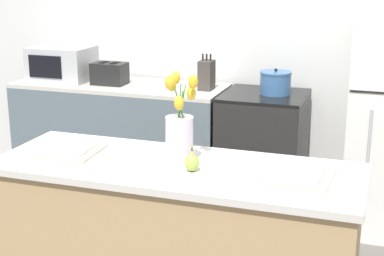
{
  "coord_description": "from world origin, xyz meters",
  "views": [
    {
      "loc": [
        0.94,
        -2.53,
        1.83
      ],
      "look_at": [
        0.0,
        0.25,
        1.01
      ],
      "focal_mm": 55.0,
      "sensor_mm": 36.0,
      "label": 1
    }
  ],
  "objects_px": {
    "pear_figurine": "(192,162)",
    "knife_block": "(207,75)",
    "toaster": "(110,73)",
    "microwave": "(62,63)",
    "plate_setting_left": "(69,150)",
    "stove_range": "(262,154)",
    "flower_vase": "(180,131)",
    "cooking_pot": "(275,83)",
    "plate_setting_right": "(298,176)"
  },
  "relations": [
    {
      "from": "stove_range",
      "to": "microwave",
      "type": "distance_m",
      "value": 1.77
    },
    {
      "from": "flower_vase",
      "to": "microwave",
      "type": "distance_m",
      "value": 2.2
    },
    {
      "from": "plate_setting_left",
      "to": "toaster",
      "type": "relative_size",
      "value": 1.14
    },
    {
      "from": "microwave",
      "to": "stove_range",
      "type": "bearing_deg",
      "value": 0.02
    },
    {
      "from": "toaster",
      "to": "microwave",
      "type": "height_order",
      "value": "microwave"
    },
    {
      "from": "stove_range",
      "to": "flower_vase",
      "type": "height_order",
      "value": "flower_vase"
    },
    {
      "from": "plate_setting_right",
      "to": "cooking_pot",
      "type": "relative_size",
      "value": 1.4
    },
    {
      "from": "flower_vase",
      "to": "knife_block",
      "type": "relative_size",
      "value": 1.65
    },
    {
      "from": "pear_figurine",
      "to": "knife_block",
      "type": "height_order",
      "value": "knife_block"
    },
    {
      "from": "plate_setting_left",
      "to": "flower_vase",
      "type": "bearing_deg",
      "value": 4.53
    },
    {
      "from": "flower_vase",
      "to": "pear_figurine",
      "type": "height_order",
      "value": "flower_vase"
    },
    {
      "from": "cooking_pot",
      "to": "knife_block",
      "type": "distance_m",
      "value": 0.52
    },
    {
      "from": "plate_setting_left",
      "to": "stove_range",
      "type": "bearing_deg",
      "value": 66.5
    },
    {
      "from": "flower_vase",
      "to": "cooking_pot",
      "type": "distance_m",
      "value": 1.58
    },
    {
      "from": "stove_range",
      "to": "knife_block",
      "type": "bearing_deg",
      "value": 179.16
    },
    {
      "from": "pear_figurine",
      "to": "knife_block",
      "type": "xyz_separation_m",
      "value": [
        -0.45,
        1.66,
        0.1
      ]
    },
    {
      "from": "toaster",
      "to": "cooking_pot",
      "type": "distance_m",
      "value": 1.3
    },
    {
      "from": "flower_vase",
      "to": "knife_block",
      "type": "distance_m",
      "value": 1.59
    },
    {
      "from": "plate_setting_right",
      "to": "cooking_pot",
      "type": "xyz_separation_m",
      "value": [
        -0.42,
        1.61,
        0.1
      ]
    },
    {
      "from": "stove_range",
      "to": "plate_setting_right",
      "type": "distance_m",
      "value": 1.72
    },
    {
      "from": "stove_range",
      "to": "microwave",
      "type": "bearing_deg",
      "value": -179.98
    },
    {
      "from": "pear_figurine",
      "to": "plate_setting_left",
      "type": "distance_m",
      "value": 0.7
    },
    {
      "from": "plate_setting_left",
      "to": "cooking_pot",
      "type": "bearing_deg",
      "value": 64.67
    },
    {
      "from": "microwave",
      "to": "flower_vase",
      "type": "bearing_deg",
      "value": -44.47
    },
    {
      "from": "flower_vase",
      "to": "microwave",
      "type": "height_order",
      "value": "flower_vase"
    },
    {
      "from": "pear_figurine",
      "to": "toaster",
      "type": "relative_size",
      "value": 0.41
    },
    {
      "from": "pear_figurine",
      "to": "plate_setting_right",
      "type": "bearing_deg",
      "value": 7.89
    },
    {
      "from": "toaster",
      "to": "microwave",
      "type": "relative_size",
      "value": 0.58
    },
    {
      "from": "cooking_pot",
      "to": "microwave",
      "type": "height_order",
      "value": "microwave"
    },
    {
      "from": "toaster",
      "to": "cooking_pot",
      "type": "height_order",
      "value": "cooking_pot"
    },
    {
      "from": "pear_figurine",
      "to": "plate_setting_right",
      "type": "distance_m",
      "value": 0.49
    },
    {
      "from": "knife_block",
      "to": "stove_range",
      "type": "bearing_deg",
      "value": -0.84
    },
    {
      "from": "plate_setting_right",
      "to": "stove_range",
      "type": "bearing_deg",
      "value": 107.17
    },
    {
      "from": "plate_setting_right",
      "to": "flower_vase",
      "type": "bearing_deg",
      "value": 175.43
    },
    {
      "from": "flower_vase",
      "to": "toaster",
      "type": "height_order",
      "value": "flower_vase"
    },
    {
      "from": "plate_setting_right",
      "to": "microwave",
      "type": "relative_size",
      "value": 0.67
    },
    {
      "from": "knife_block",
      "to": "flower_vase",
      "type": "bearing_deg",
      "value": -77.37
    },
    {
      "from": "knife_block",
      "to": "cooking_pot",
      "type": "bearing_deg",
      "value": 2.02
    },
    {
      "from": "stove_range",
      "to": "knife_block",
      "type": "distance_m",
      "value": 0.72
    },
    {
      "from": "microwave",
      "to": "knife_block",
      "type": "bearing_deg",
      "value": 0.34
    },
    {
      "from": "stove_range",
      "to": "plate_setting_left",
      "type": "height_order",
      "value": "stove_range"
    },
    {
      "from": "pear_figurine",
      "to": "plate_setting_left",
      "type": "xyz_separation_m",
      "value": [
        -0.69,
        0.07,
        -0.04
      ]
    },
    {
      "from": "plate_setting_left",
      "to": "plate_setting_right",
      "type": "relative_size",
      "value": 1.0
    },
    {
      "from": "plate_setting_right",
      "to": "toaster",
      "type": "distance_m",
      "value": 2.31
    },
    {
      "from": "plate_setting_left",
      "to": "microwave",
      "type": "xyz_separation_m",
      "value": [
        -0.98,
        1.59,
        0.15
      ]
    },
    {
      "from": "stove_range",
      "to": "knife_block",
      "type": "xyz_separation_m",
      "value": [
        -0.44,
        0.01,
        0.57
      ]
    },
    {
      "from": "stove_range",
      "to": "cooking_pot",
      "type": "bearing_deg",
      "value": 18.75
    },
    {
      "from": "stove_range",
      "to": "plate_setting_right",
      "type": "xyz_separation_m",
      "value": [
        0.49,
        -1.59,
        0.44
      ]
    },
    {
      "from": "stove_range",
      "to": "pear_figurine",
      "type": "bearing_deg",
      "value": -89.88
    },
    {
      "from": "plate_setting_left",
      "to": "microwave",
      "type": "height_order",
      "value": "microwave"
    }
  ]
}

